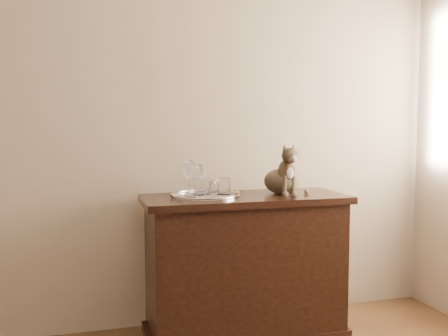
% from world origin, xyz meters
% --- Properties ---
extents(wall_back, '(4.00, 0.10, 2.70)m').
position_xyz_m(wall_back, '(0.00, 2.25, 1.35)').
color(wall_back, '#BDA98E').
rests_on(wall_back, ground).
extents(sideboard, '(1.20, 0.50, 0.85)m').
position_xyz_m(sideboard, '(0.60, 1.94, 0.42)').
color(sideboard, black).
rests_on(sideboard, ground).
extents(tray, '(0.40, 0.40, 0.01)m').
position_xyz_m(tray, '(0.36, 1.95, 0.85)').
color(tray, silver).
rests_on(tray, sideboard).
extents(wine_glass_a, '(0.08, 0.08, 0.20)m').
position_xyz_m(wine_glass_a, '(0.28, 2.01, 0.96)').
color(wine_glass_a, white).
rests_on(wine_glass_a, tray).
extents(wine_glass_b, '(0.07, 0.07, 0.17)m').
position_xyz_m(wine_glass_b, '(0.32, 2.01, 0.95)').
color(wine_glass_b, silver).
rests_on(wine_glass_b, tray).
extents(wine_glass_c, '(0.08, 0.08, 0.20)m').
position_xyz_m(wine_glass_c, '(0.26, 1.90, 0.96)').
color(wine_glass_c, white).
rests_on(wine_glass_c, tray).
extents(wine_glass_d, '(0.07, 0.07, 0.18)m').
position_xyz_m(wine_glass_d, '(0.34, 1.99, 0.95)').
color(wine_glass_d, silver).
rests_on(wine_glass_d, tray).
extents(tumbler_b, '(0.08, 0.08, 0.09)m').
position_xyz_m(tumbler_b, '(0.38, 1.85, 0.90)').
color(tumbler_b, white).
rests_on(tumbler_b, tray).
extents(tumbler_c, '(0.09, 0.09, 0.10)m').
position_xyz_m(tumbler_c, '(0.47, 1.97, 0.91)').
color(tumbler_c, silver).
rests_on(tumbler_c, tray).
extents(cat, '(0.32, 0.30, 0.30)m').
position_xyz_m(cat, '(0.83, 1.95, 1.00)').
color(cat, brown).
rests_on(cat, sideboard).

